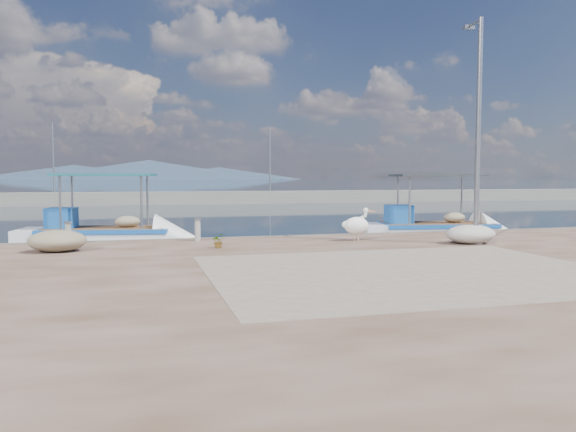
% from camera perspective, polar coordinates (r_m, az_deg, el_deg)
% --- Properties ---
extents(ground, '(1400.00, 1400.00, 0.00)m').
position_cam_1_polar(ground, '(15.37, 3.74, -5.80)').
color(ground, '#162635').
rests_on(ground, ground).
extents(quay, '(44.00, 22.00, 0.50)m').
position_cam_1_polar(quay, '(9.95, 15.22, -9.87)').
color(quay, '#4B3220').
rests_on(quay, ground).
extents(quay_patch, '(9.00, 7.00, 0.01)m').
position_cam_1_polar(quay_patch, '(12.95, 12.32, -5.47)').
color(quay_patch, gray).
rests_on(quay_patch, quay).
extents(breakwater, '(120.00, 2.20, 7.50)m').
position_cam_1_polar(breakwater, '(54.58, -10.04, 1.83)').
color(breakwater, gray).
rests_on(breakwater, ground).
extents(mountains, '(370.00, 280.00, 22.00)m').
position_cam_1_polar(mountains, '(664.42, -14.47, 4.47)').
color(mountains, '#28384C').
rests_on(mountains, ground).
extents(boat_left, '(6.90, 3.17, 3.20)m').
position_cam_1_polar(boat_left, '(22.83, -18.12, -2.14)').
color(boat_left, white).
rests_on(boat_left, ground).
extents(boat_right, '(6.87, 3.22, 3.18)m').
position_cam_1_polar(boat_right, '(24.79, 14.66, -1.60)').
color(boat_right, white).
rests_on(boat_right, ground).
extents(pelican, '(1.16, 0.72, 1.10)m').
position_cam_1_polar(pelican, '(18.68, 7.02, -0.93)').
color(pelican, tan).
rests_on(pelican, quay).
extents(lamp_post, '(0.44, 0.96, 7.00)m').
position_cam_1_polar(lamp_post, '(18.60, 18.70, 7.45)').
color(lamp_post, gray).
rests_on(lamp_post, quay).
extents(bollard_near, '(0.25, 0.25, 0.76)m').
position_cam_1_polar(bollard_near, '(18.75, -9.17, -1.25)').
color(bollard_near, gray).
rests_on(bollard_near, quay).
extents(bollard_far, '(0.24, 0.24, 0.73)m').
position_cam_1_polar(bollard_far, '(18.83, -21.44, -1.51)').
color(bollard_far, gray).
rests_on(bollard_far, quay).
extents(potted_plant, '(0.47, 0.43, 0.43)m').
position_cam_1_polar(potted_plant, '(16.80, -7.08, -2.51)').
color(potted_plant, '#33722D').
rests_on(potted_plant, quay).
extents(net_pile_b, '(1.59, 1.23, 0.62)m').
position_cam_1_polar(net_pile_b, '(17.13, -22.38, -2.35)').
color(net_pile_b, tan).
rests_on(net_pile_b, quay).
extents(net_pile_d, '(1.61, 1.21, 0.60)m').
position_cam_1_polar(net_pile_d, '(18.69, 18.06, -1.76)').
color(net_pile_d, '#B9B5AB').
rests_on(net_pile_d, quay).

